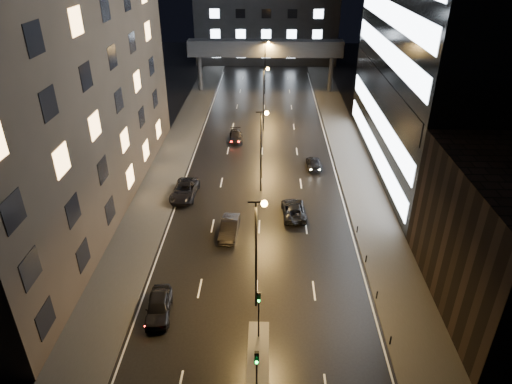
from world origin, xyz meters
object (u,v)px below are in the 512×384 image
Objects in this scene: car_away_a at (159,306)px; car_toward_a at (294,210)px; car_toward_b at (314,163)px; car_away_c at (185,190)px; car_away_b at (229,228)px; car_away_d at (236,137)px.

car_away_a is 19.45m from car_toward_a.
car_toward_a is at bearing 73.61° from car_toward_b.
car_away_a is at bearing 50.18° from car_toward_a.
car_away_c is 1.32× the size of car_toward_b.
car_away_b is 1.11× the size of car_toward_b.
car_toward_b is (15.98, 8.38, -0.17)m from car_away_c.
car_away_b is at bearing 27.19° from car_toward_a.
car_away_d is 14.32m from car_toward_b.
car_away_c is at bearing 88.03° from car_away_a.
car_away_a is 12.58m from car_away_b.
car_away_d is (3.77, 36.96, -0.13)m from car_away_a.
car_away_c is (-5.95, 7.87, 0.01)m from car_away_b.
car_toward_a is at bearing -75.57° from car_away_d.
car_toward_b is (10.03, 16.25, -0.17)m from car_away_b.
car_away_b is 0.94× the size of car_toward_a.
car_away_c is 18.15m from car_away_d.
car_away_b is 9.86m from car_away_c.
car_away_a reaches higher than car_away_d.
car_away_d reaches higher than car_toward_b.
car_away_b is at bearing 56.73° from car_toward_b.
car_away_b is at bearing -49.84° from car_away_c.
car_away_c is 13.32m from car_toward_a.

